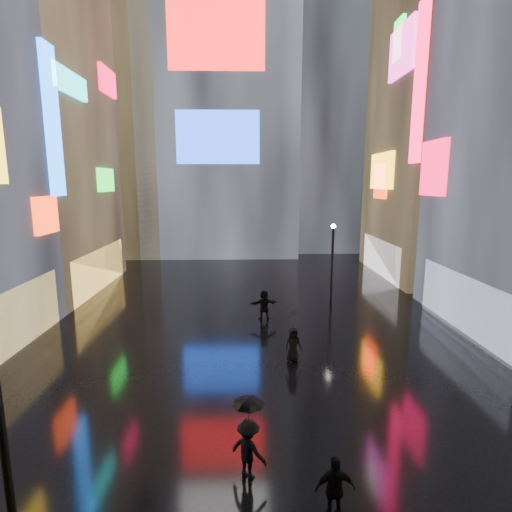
{
  "coord_description": "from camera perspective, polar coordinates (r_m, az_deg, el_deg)",
  "views": [
    {
      "loc": [
        -0.4,
        -2.88,
        7.77
      ],
      "look_at": [
        0.0,
        12.0,
        5.0
      ],
      "focal_mm": 28.0,
      "sensor_mm": 36.0,
      "label": 1
    }
  ],
  "objects": [
    {
      "name": "umbrella_2",
      "position": [
        17.51,
        5.39,
        -9.01
      ],
      "size": [
        1.12,
        1.13,
        0.81
      ],
      "primitive_type": "imported",
      "rotation": [
        0.0,
        0.0,
        5.97
      ],
      "color": "black",
      "rests_on": "pedestrian_4"
    },
    {
      "name": "tower_main",
      "position": [
        48.76,
        -5.07,
        26.24
      ],
      "size": [
        16.0,
        14.2,
        42.0
      ],
      "color": "black",
      "rests_on": "ground"
    },
    {
      "name": "building_left_far",
      "position": [
        32.98,
        -30.84,
        14.68
      ],
      "size": [
        10.28,
        12.0,
        22.0
      ],
      "color": "black",
      "rests_on": "ground"
    },
    {
      "name": "ground",
      "position": [
        24.17,
        -0.52,
        -8.22
      ],
      "size": [
        140.0,
        140.0,
        0.0
      ],
      "primitive_type": "plane",
      "color": "black",
      "rests_on": "ground"
    },
    {
      "name": "lamp_far",
      "position": [
        25.79,
        10.84,
        -0.45
      ],
      "size": [
        0.3,
        0.3,
        5.2
      ],
      "color": "black",
      "rests_on": "ground"
    },
    {
      "name": "tower_flank_right",
      "position": [
        50.63,
        9.83,
        20.88
      ],
      "size": [
        12.0,
        12.0,
        34.0
      ],
      "primitive_type": "cube",
      "color": "black",
      "rests_on": "ground"
    },
    {
      "name": "umbrella_1",
      "position": [
        11.04,
        -1.12,
        -21.0
      ],
      "size": [
        0.99,
        0.99,
        0.7
      ],
      "primitive_type": "imported",
      "rotation": [
        0.0,
        0.0,
        6.0
      ],
      "color": "black",
      "rests_on": "pedestrian_2"
    },
    {
      "name": "tower_flank_left",
      "position": [
        47.19,
        -19.08,
        16.34
      ],
      "size": [
        10.0,
        10.0,
        26.0
      ],
      "primitive_type": "cube",
      "color": "black",
      "rests_on": "ground"
    },
    {
      "name": "lamp_near",
      "position": [
        9.49,
        -32.39,
        -21.79
      ],
      "size": [
        0.3,
        0.3,
        5.2
      ],
      "color": "black",
      "rests_on": "ground"
    },
    {
      "name": "pedestrian_5",
      "position": [
        22.96,
        1.16,
        -6.99
      ],
      "size": [
        1.66,
        0.85,
        1.72
      ],
      "primitive_type": "imported",
      "rotation": [
        0.0,
        0.0,
        3.36
      ],
      "color": "black",
      "rests_on": "ground"
    },
    {
      "name": "pedestrian_2",
      "position": [
        11.7,
        -1.09,
        -25.9
      ],
      "size": [
        1.22,
        1.1,
        1.64
      ],
      "primitive_type": "imported",
      "rotation": [
        0.0,
        0.0,
        2.54
      ],
      "color": "black",
      "rests_on": "ground"
    },
    {
      "name": "pedestrian_4",
      "position": [
        17.94,
        5.33,
        -12.52
      ],
      "size": [
        0.84,
        0.66,
        1.52
      ],
      "primitive_type": "imported",
      "rotation": [
        0.0,
        0.0,
        0.26
      ],
      "color": "black",
      "rests_on": "ground"
    },
    {
      "name": "pedestrian_3",
      "position": [
        10.81,
        11.23,
        -29.8
      ],
      "size": [
        0.95,
        0.41,
        1.6
      ],
      "primitive_type": "imported",
      "rotation": [
        0.0,
        0.0,
        3.16
      ],
      "color": "black",
      "rests_on": "ground"
    },
    {
      "name": "building_right_far",
      "position": [
        37.26,
        26.09,
        19.1
      ],
      "size": [
        10.28,
        12.0,
        28.0
      ],
      "color": "black",
      "rests_on": "ground"
    }
  ]
}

